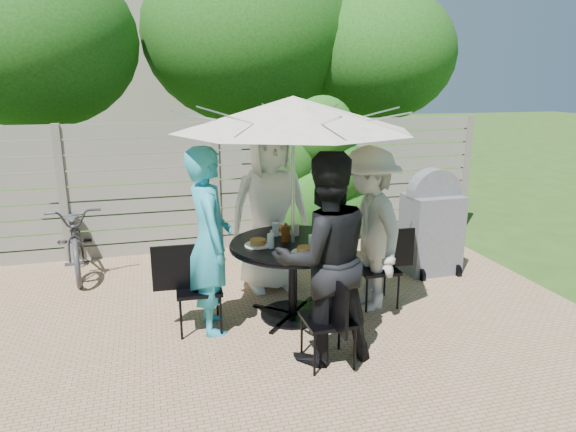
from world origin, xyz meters
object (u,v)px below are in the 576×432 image
object	(u,v)px
umbrella	(293,114)
plate_right	(326,236)
person_left	(210,241)
bbq_grill	(431,226)
patio_table	(293,265)
chair_left	(198,305)
person_back	(270,210)
person_front	(324,259)
chair_back	(268,260)
chair_right	(377,283)
plate_left	(258,243)
plate_front	(305,251)
bicycle	(76,237)
chair_front	(328,338)
glass_front	(312,242)
glass_back	(275,229)
coffee_cup	(295,230)
plate_back	(282,230)
glass_left	(271,241)
syrup_jug	(286,234)
person_right	(368,230)

from	to	relation	value
umbrella	plate_right	xyz separation A→B (m)	(0.36, 0.02, -1.23)
person_left	bbq_grill	world-z (taller)	person_left
patio_table	chair_left	size ratio (longest dim) A/B	1.46
person_back	person_front	bearing A→B (deg)	-90.00
chair_back	person_back	world-z (taller)	person_back
chair_right	plate_left	xyz separation A→B (m)	(-1.32, -0.06, 0.58)
plate_front	bicycle	xyz separation A→B (m)	(-2.30, 2.37, -0.38)
chair_back	plate_left	size ratio (longest dim) A/B	3.77
chair_right	chair_left	bearing A→B (deg)	4.69
plate_left	plate_right	size ratio (longest dim) A/B	1.00
patio_table	plate_front	bearing A→B (deg)	-87.50
person_left	chair_right	xyz separation A→B (m)	(1.79, 0.08, -0.65)
umbrella	bbq_grill	bearing A→B (deg)	21.31
person_front	chair_front	bearing A→B (deg)	89.81
bicycle	glass_front	bearing A→B (deg)	-51.01
chair_back	chair_front	bearing A→B (deg)	3.88
glass_back	coffee_cup	bearing A→B (deg)	-8.44
plate_front	bbq_grill	size ratio (longest dim) A/B	0.19
person_back	glass_back	world-z (taller)	person_back
plate_back	glass_back	world-z (taller)	glass_back
glass_left	chair_left	bearing A→B (deg)	173.94
person_back	coffee_cup	distance (m)	0.62
patio_table	chair_back	distance (m)	1.00
chair_left	patio_table	bearing A→B (deg)	5.09
person_back	plate_right	world-z (taller)	person_back
umbrella	chair_left	world-z (taller)	umbrella
umbrella	chair_left	xyz separation A→B (m)	(-0.96, -0.04, -1.81)
glass_back	syrup_jug	bearing A→B (deg)	-75.41
patio_table	coffee_cup	size ratio (longest dim) A/B	10.81
chair_back	person_front	bearing A→B (deg)	3.90
plate_front	patio_table	bearing A→B (deg)	92.50
plate_right	glass_left	world-z (taller)	glass_left
bicycle	umbrella	bearing A→B (deg)	-49.02
plate_left	syrup_jug	xyz separation A→B (m)	(0.30, 0.06, 0.06)
umbrella	plate_front	world-z (taller)	umbrella
plate_front	glass_back	bearing A→B (deg)	102.11
chair_left	plate_right	distance (m)	1.44
umbrella	chair_front	xyz separation A→B (m)	(0.04, -0.96, -1.82)
plate_back	plate_left	distance (m)	0.51
plate_right	glass_back	size ratio (longest dim) A/B	1.86
glass_left	person_left	bearing A→B (deg)	172.08
person_left	chair_right	size ratio (longest dim) A/B	2.12
chair_back	bbq_grill	size ratio (longest dim) A/B	0.73
glass_back	bicycle	bearing A→B (deg)	141.09
patio_table	person_right	xyz separation A→B (m)	(0.83, 0.04, 0.30)
patio_table	glass_back	bearing A→B (deg)	114.50
chair_right	coffee_cup	bearing A→B (deg)	-9.59
plate_back	glass_back	bearing A→B (deg)	-133.75
person_right	glass_left	distance (m)	1.09
plate_left	glass_back	bearing A→B (deg)	48.01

